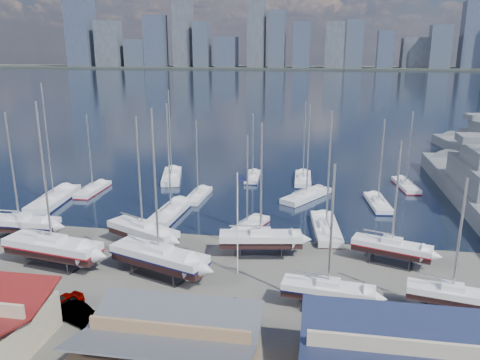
% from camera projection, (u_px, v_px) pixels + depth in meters
% --- Properties ---
extents(ground, '(1400.00, 1400.00, 0.00)m').
position_uv_depth(ground, '(218.00, 273.00, 49.00)').
color(ground, '#605E59').
rests_on(ground, ground).
extents(water, '(1400.00, 600.00, 0.40)m').
position_uv_depth(water, '(307.00, 83.00, 343.60)').
color(water, '#1B283F').
rests_on(water, ground).
extents(far_shore, '(1400.00, 80.00, 2.20)m').
position_uv_depth(far_shore, '(313.00, 68.00, 590.32)').
color(far_shore, '#2D332D').
rests_on(far_shore, ground).
extents(skyline, '(639.14, 43.80, 107.69)m').
position_uv_depth(skyline, '(308.00, 37.00, 575.50)').
color(skyline, '#475166').
rests_on(skyline, far_shore).
extents(shed_grey, '(12.60, 8.40, 4.17)m').
position_uv_depth(shed_grey, '(169.00, 348.00, 33.22)').
color(shed_grey, '#8C6B4C').
rests_on(shed_grey, ground).
extents(sailboat_cradle_0, '(9.73, 2.75, 15.73)m').
position_uv_depth(sailboat_cradle_0, '(20.00, 223.00, 57.35)').
color(sailboat_cradle_0, '#2D2D33').
rests_on(sailboat_cradle_0, ground).
extents(sailboat_cradle_1, '(11.43, 4.96, 17.73)m').
position_uv_depth(sailboat_cradle_1, '(53.00, 247.00, 50.13)').
color(sailboat_cradle_1, '#2D2D33').
rests_on(sailboat_cradle_1, ground).
extents(sailboat_cradle_2, '(9.71, 6.55, 15.56)m').
position_uv_depth(sailboat_cradle_2, '(143.00, 231.00, 54.91)').
color(sailboat_cradle_2, '#2D2D33').
rests_on(sailboat_cradle_2, ground).
extents(sailboat_cradle_3, '(11.17, 6.49, 17.33)m').
position_uv_depth(sailboat_cradle_3, '(159.00, 257.00, 47.84)').
color(sailboat_cradle_3, '#2D2D33').
rests_on(sailboat_cradle_3, ground).
extents(sailboat_cradle_4, '(9.58, 4.10, 15.21)m').
position_uv_depth(sailboat_cradle_4, '(261.00, 239.00, 52.77)').
color(sailboat_cradle_4, '#2D2D33').
rests_on(sailboat_cradle_4, ground).
extents(sailboat_cradle_5, '(8.45, 3.28, 13.51)m').
position_uv_depth(sailboat_cradle_5, '(328.00, 290.00, 41.56)').
color(sailboat_cradle_5, '#2D2D33').
rests_on(sailboat_cradle_5, ground).
extents(sailboat_cradle_6, '(8.69, 4.94, 13.73)m').
position_uv_depth(sailboat_cradle_6, '(391.00, 247.00, 50.66)').
color(sailboat_cradle_6, '#2D2D33').
rests_on(sailboat_cradle_6, ground).
extents(sailboat_cradle_7, '(7.76, 3.55, 12.51)m').
position_uv_depth(sailboat_cradle_7, '(452.00, 294.00, 40.95)').
color(sailboat_cradle_7, '#2D2D33').
rests_on(sailboat_cradle_7, ground).
extents(sailboat_moored_0, '(4.85, 12.97, 18.94)m').
position_uv_depth(sailboat_moored_0, '(54.00, 201.00, 71.57)').
color(sailboat_moored_0, black).
rests_on(sailboat_moored_0, water).
extents(sailboat_moored_1, '(2.55, 9.00, 13.45)m').
position_uv_depth(sailboat_moored_1, '(93.00, 190.00, 77.00)').
color(sailboat_moored_1, black).
rests_on(sailboat_moored_1, water).
extents(sailboat_moored_2, '(5.75, 11.51, 16.73)m').
position_uv_depth(sailboat_moored_2, '(172.00, 178.00, 84.66)').
color(sailboat_moored_2, black).
rests_on(sailboat_moored_2, water).
extents(sailboat_moored_3, '(3.74, 11.22, 16.52)m').
position_uv_depth(sailboat_moored_3, '(171.00, 213.00, 66.14)').
color(sailboat_moored_3, black).
rests_on(sailboat_moored_3, water).
extents(sailboat_moored_4, '(2.77, 8.67, 12.95)m').
position_uv_depth(sailboat_moored_4, '(198.00, 196.00, 73.80)').
color(sailboat_moored_4, black).
rests_on(sailboat_moored_4, water).
extents(sailboat_moored_5, '(2.69, 8.46, 12.51)m').
position_uv_depth(sailboat_moored_5, '(253.00, 178.00, 84.71)').
color(sailboat_moored_5, black).
rests_on(sailboat_moored_5, water).
extents(sailboat_moored_6, '(5.19, 9.11, 13.14)m').
position_uv_depth(sailboat_moored_6, '(247.00, 228.00, 60.54)').
color(sailboat_moored_6, black).
rests_on(sailboat_moored_6, water).
extents(sailboat_moored_7, '(7.87, 10.20, 15.46)m').
position_uv_depth(sailboat_moored_7, '(306.00, 197.00, 73.48)').
color(sailboat_moored_7, black).
rests_on(sailboat_moored_7, water).
extents(sailboat_moored_8, '(3.14, 10.03, 14.85)m').
position_uv_depth(sailboat_moored_8, '(303.00, 180.00, 83.17)').
color(sailboat_moored_8, black).
rests_on(sailboat_moored_8, water).
extents(sailboat_moored_9, '(4.16, 11.08, 16.34)m').
position_uv_depth(sailboat_moored_9, '(326.00, 230.00, 60.01)').
color(sailboat_moored_9, black).
rests_on(sailboat_moored_9, water).
extents(sailboat_moored_10, '(3.57, 9.41, 13.73)m').
position_uv_depth(sailboat_moored_10, '(378.00, 204.00, 70.09)').
color(sailboat_moored_10, black).
rests_on(sailboat_moored_10, water).
extents(sailboat_moored_11, '(3.71, 9.33, 13.57)m').
position_uv_depth(sailboat_moored_11, '(406.00, 186.00, 79.40)').
color(sailboat_moored_11, black).
rests_on(sailboat_moored_11, water).
extents(naval_ship_east, '(8.32, 49.32, 18.43)m').
position_uv_depth(naval_ship_east, '(480.00, 194.00, 70.54)').
color(naval_ship_east, slate).
rests_on(naval_ship_east, water).
extents(car_a, '(3.12, 4.65, 1.47)m').
position_uv_depth(car_a, '(61.00, 305.00, 41.49)').
color(car_a, gray).
rests_on(car_a, ground).
extents(car_b, '(4.84, 3.19, 1.51)m').
position_uv_depth(car_b, '(79.00, 314.00, 40.00)').
color(car_b, gray).
rests_on(car_b, ground).
extents(car_c, '(4.27, 6.32, 1.61)m').
position_uv_depth(car_c, '(185.00, 315.00, 39.73)').
color(car_c, gray).
rests_on(car_c, ground).
extents(car_d, '(3.32, 5.32, 1.44)m').
position_uv_depth(car_d, '(230.00, 320.00, 39.18)').
color(car_d, gray).
rests_on(car_d, ground).
extents(flagpole, '(0.97, 0.12, 10.92)m').
position_uv_depth(flagpole, '(238.00, 217.00, 47.28)').
color(flagpole, white).
rests_on(flagpole, ground).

